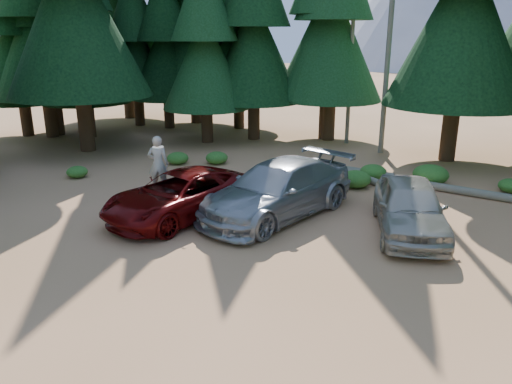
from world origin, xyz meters
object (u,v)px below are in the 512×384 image
log_left (336,169)px  log_right (497,196)px  red_pickup (181,195)px  log_mid (377,183)px  silver_minivan_right (410,207)px  silver_minivan_center (278,190)px  frisbee_player (158,164)px

log_left → log_right: (6.00, -1.35, -0.02)m
red_pickup → log_mid: red_pickup is taller
red_pickup → log_mid: 7.64m
silver_minivan_right → silver_minivan_center: bearing=168.3°
silver_minivan_center → log_mid: bearing=80.6°
silver_minivan_right → frisbee_player: size_ratio=2.41×
log_mid → silver_minivan_right: bearing=-31.3°
red_pickup → log_left: bearing=82.8°
silver_minivan_center → silver_minivan_right: size_ratio=1.28×
frisbee_player → log_left: frisbee_player is taller
log_left → log_mid: size_ratio=1.41×
red_pickup → log_right: (9.24, 5.55, -0.57)m
silver_minivan_center → log_mid: (2.40, 4.34, -0.71)m
frisbee_player → log_left: (4.60, 6.04, -1.20)m
silver_minivan_center → log_left: silver_minivan_center is taller
silver_minivan_right → red_pickup: bearing=178.2°
log_mid → log_right: (4.10, -0.07, 0.01)m
red_pickup → log_right: size_ratio=1.10×
red_pickup → silver_minivan_right: size_ratio=1.12×
red_pickup → silver_minivan_right: 6.88m
silver_minivan_right → log_right: (2.52, 4.12, -0.63)m
silver_minivan_center → log_right: bearing=52.9°
log_right → log_left: bearing=178.3°
red_pickup → frisbee_player: frisbee_player is taller
frisbee_player → log_mid: (6.49, 4.76, -1.23)m
log_left → log_right: size_ratio=1.03×
silver_minivan_center → silver_minivan_right: 3.99m
log_mid → frisbee_player: bearing=-105.7°
silver_minivan_center → frisbee_player: bearing=-154.6°
log_mid → log_right: 4.10m
frisbee_player → log_mid: frisbee_player is taller
log_left → silver_minivan_right: bearing=-47.5°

